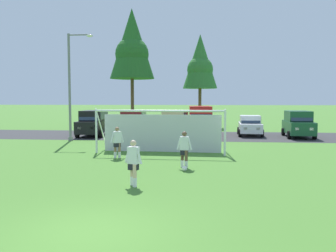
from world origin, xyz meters
TOP-DOWN VIEW (x-y plane):
  - ground_plane at (0.00, 15.00)m, footprint 400.00×400.00m
  - parking_lot_strip at (0.00, 22.81)m, footprint 52.00×8.40m
  - soccer_ball at (1.74, 7.42)m, footprint 0.22×0.22m
  - soccer_goal at (0.05, 12.90)m, footprint 7.49×2.21m
  - player_striker_near at (1.68, 8.25)m, footprint 0.73×0.32m
  - player_midfield_center at (-2.00, 10.61)m, footprint 0.70×0.41m
  - player_defender_far at (0.10, 4.57)m, footprint 0.70×0.38m
  - parked_car_slot_far_left at (-6.86, 21.80)m, footprint 2.31×4.69m
  - parked_car_slot_left at (-3.60, 22.75)m, footprint 2.22×4.64m
  - parked_car_slot_center_left at (0.10, 21.68)m, footprint 2.40×4.73m
  - parked_car_slot_center at (2.13, 23.31)m, footprint 2.43×4.92m
  - parked_car_slot_center_right at (6.40, 23.58)m, footprint 2.20×4.28m
  - parked_car_slot_right at (10.14, 22.49)m, footprint 2.31×4.69m
  - tree_left_edge at (-5.40, 31.05)m, footprint 4.84×4.84m
  - tree_mid_left at (1.91, 33.94)m, footprint 3.95×3.95m
  - street_lamp at (-7.28, 18.06)m, footprint 2.00×0.32m

SIDE VIEW (x-z plane):
  - ground_plane at x=0.00m, z-range 0.00..0.00m
  - parking_lot_strip at x=0.00m, z-range 0.00..0.01m
  - soccer_ball at x=1.74m, z-range 0.00..0.22m
  - player_striker_near at x=1.68m, z-range 0.00..1.64m
  - player_midfield_center at x=-2.00m, z-range 0.00..1.64m
  - player_defender_far at x=0.10m, z-range 0.00..1.64m
  - parked_car_slot_center_right at x=6.40m, z-range 0.02..1.74m
  - parked_car_slot_far_left at x=-6.86m, z-range 0.03..2.19m
  - parked_car_slot_left at x=-3.60m, z-range 0.03..2.19m
  - parked_car_slot_center_left at x=0.10m, z-range 0.03..2.19m
  - parked_car_slot_right at x=10.14m, z-range 0.03..2.19m
  - soccer_goal at x=0.05m, z-range 0.01..2.58m
  - parked_car_slot_center at x=2.13m, z-range 0.08..2.60m
  - street_lamp at x=-7.28m, z-range 0.14..8.05m
  - tree_mid_left at x=1.91m, z-range 1.98..12.52m
  - tree_left_edge at x=-5.40m, z-range 2.43..15.35m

